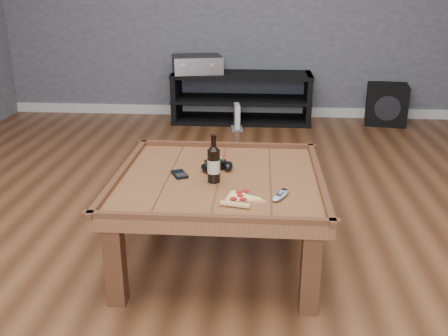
# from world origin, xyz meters

# --- Properties ---
(ground) EXTENTS (6.00, 6.00, 0.00)m
(ground) POSITION_xyz_m (0.00, 0.00, 0.00)
(ground) COLOR #452613
(ground) RESTS_ON ground
(baseboard) EXTENTS (5.00, 0.02, 0.10)m
(baseboard) POSITION_xyz_m (0.00, 2.99, 0.05)
(baseboard) COLOR silver
(baseboard) RESTS_ON ground
(coffee_table) EXTENTS (1.03, 1.03, 0.48)m
(coffee_table) POSITION_xyz_m (0.00, 0.00, 0.39)
(coffee_table) COLOR #532D17
(coffee_table) RESTS_ON ground
(media_console) EXTENTS (1.40, 0.45, 0.50)m
(media_console) POSITION_xyz_m (0.00, 2.75, 0.25)
(media_console) COLOR black
(media_console) RESTS_ON ground
(beer_bottle) EXTENTS (0.06, 0.06, 0.23)m
(beer_bottle) POSITION_xyz_m (-0.02, -0.06, 0.54)
(beer_bottle) COLOR black
(beer_bottle) RESTS_ON coffee_table
(game_controller) EXTENTS (0.18, 0.15, 0.05)m
(game_controller) POSITION_xyz_m (-0.02, 0.10, 0.47)
(game_controller) COLOR black
(game_controller) RESTS_ON coffee_table
(pizza_slice) EXTENTS (0.19, 0.26, 0.02)m
(pizza_slice) POSITION_xyz_m (0.11, -0.27, 0.46)
(pizza_slice) COLOR tan
(pizza_slice) RESTS_ON coffee_table
(smartphone) EXTENTS (0.10, 0.12, 0.01)m
(smartphone) POSITION_xyz_m (-0.20, 0.01, 0.46)
(smartphone) COLOR black
(smartphone) RESTS_ON coffee_table
(remote_control) EXTENTS (0.11, 0.16, 0.02)m
(remote_control) POSITION_xyz_m (0.29, -0.22, 0.46)
(remote_control) COLOR #91969E
(remote_control) RESTS_ON coffee_table
(av_receiver) EXTENTS (0.56, 0.49, 0.17)m
(av_receiver) POSITION_xyz_m (-0.45, 2.74, 0.58)
(av_receiver) COLOR black
(av_receiver) RESTS_ON media_console
(subwoofer) EXTENTS (0.45, 0.45, 0.39)m
(subwoofer) POSITION_xyz_m (1.47, 2.80, 0.20)
(subwoofer) COLOR black
(subwoofer) RESTS_ON ground
(game_console) EXTENTS (0.13, 0.21, 0.25)m
(game_console) POSITION_xyz_m (-0.03, 2.46, 0.11)
(game_console) COLOR slate
(game_console) RESTS_ON ground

